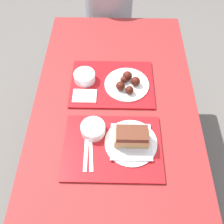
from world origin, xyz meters
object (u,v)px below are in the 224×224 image
tray_near (112,147)px  bowl_coleslaw_near (93,129)px  brisket_sandwich_plate (131,139)px  bowl_coleslaw_far (84,76)px  person_seated_across (108,1)px  wings_plate_far (127,83)px  tray_far (112,84)px

tray_near → bowl_coleslaw_near: (-0.09, 0.08, 0.03)m
bowl_coleslaw_near → brisket_sandwich_plate: 0.18m
brisket_sandwich_plate → bowl_coleslaw_far: bearing=122.3°
person_seated_across → brisket_sandwich_plate: bearing=-83.3°
bowl_coleslaw_near → wings_plate_far: bearing=60.8°
person_seated_across → tray_near: bearing=-87.3°
tray_far → brisket_sandwich_plate: 0.38m
bowl_coleslaw_near → person_seated_across: person_seated_across is taller
tray_near → person_seated_across: person_seated_across is taller
tray_near → tray_far: bearing=91.5°
tray_near → wings_plate_far: size_ratio=1.87×
tray_near → brisket_sandwich_plate: size_ratio=1.85×
brisket_sandwich_plate → wings_plate_far: bearing=92.0°
tray_far → bowl_coleslaw_far: size_ratio=3.92×
bowl_coleslaw_near → wings_plate_far: (0.16, 0.29, -0.01)m
tray_far → wings_plate_far: 0.09m
bowl_coleslaw_near → bowl_coleslaw_far: same height
tray_far → person_seated_across: (-0.05, 0.82, -0.02)m
bowl_coleslaw_near → wings_plate_far: size_ratio=0.48×
brisket_sandwich_plate → person_seated_across: size_ratio=0.34×
bowl_coleslaw_far → wings_plate_far: bearing=-8.6°
bowl_coleslaw_near → bowl_coleslaw_far: 0.33m
tray_far → tray_near: bearing=-88.5°
tray_far → bowl_coleslaw_near: (-0.08, -0.31, 0.03)m
tray_near → bowl_coleslaw_near: 0.12m
bowl_coleslaw_near → brisket_sandwich_plate: brisket_sandwich_plate is taller
tray_far → wings_plate_far: wings_plate_far is taller
brisket_sandwich_plate → person_seated_across: (-0.14, 1.18, -0.06)m
tray_near → tray_far: (-0.01, 0.38, 0.00)m
bowl_coleslaw_far → bowl_coleslaw_near: bearing=-78.5°
wings_plate_far → person_seated_across: 0.85m
tray_near → bowl_coleslaw_far: 0.43m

